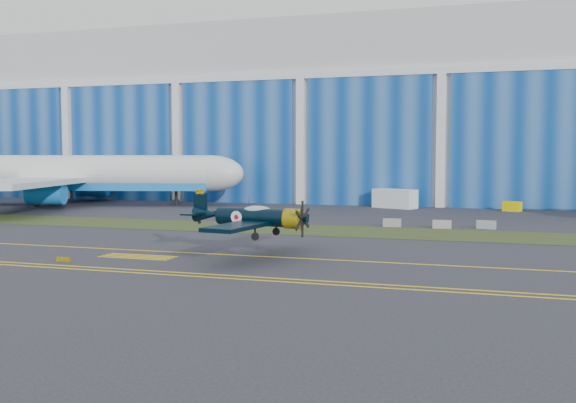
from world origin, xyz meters
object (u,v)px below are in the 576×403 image
(warbird, at_px, (253,217))
(tug, at_px, (512,206))
(shipping_container, at_px, (395,199))
(jetliner, at_px, (64,134))

(warbird, xyz_separation_m, tug, (19.73, 50.77, -2.46))
(warbird, height_order, shipping_container, warbird)
(jetliner, relative_size, shipping_container, 11.65)
(shipping_container, distance_m, tug, 16.68)
(warbird, relative_size, shipping_container, 2.28)
(warbird, xyz_separation_m, jetliner, (-47.63, 41.69, 8.04))
(warbird, xyz_separation_m, shipping_container, (3.08, 51.43, -1.74))
(shipping_container, height_order, tug, shipping_container)
(jetliner, bearing_deg, shipping_container, -3.74)
(jetliner, height_order, tug, jetliner)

